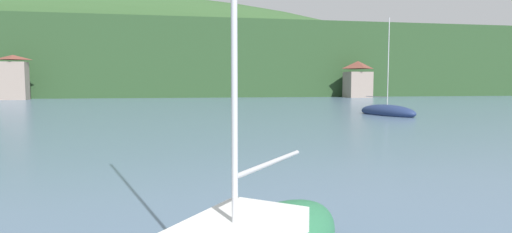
# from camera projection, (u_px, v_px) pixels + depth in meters

# --- Properties ---
(wooded_hillside) EXTENTS (352.00, 48.23, 51.41)m
(wooded_hillside) POSITION_uv_depth(u_px,v_px,m) (119.00, 68.00, 128.61)
(wooded_hillside) COLOR #264223
(wooded_hillside) RESTS_ON ground_plane
(shore_building_westcentral) EXTENTS (5.77, 3.22, 9.93)m
(shore_building_westcentral) POSITION_uv_depth(u_px,v_px,m) (14.00, 78.00, 91.95)
(shore_building_westcentral) COLOR gray
(shore_building_westcentral) RESTS_ON ground_plane
(shore_building_central) EXTENTS (6.30, 5.97, 9.44)m
(shore_building_central) POSITION_uv_depth(u_px,v_px,m) (358.00, 80.00, 108.07)
(shore_building_central) COLOR gray
(shore_building_central) RESTS_ON ground_plane
(sailboat_far_2) EXTENTS (4.70, 8.65, 11.48)m
(sailboat_far_2) POSITION_uv_depth(u_px,v_px,m) (387.00, 112.00, 47.55)
(sailboat_far_2) COLOR navy
(sailboat_far_2) RESTS_ON ground_plane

